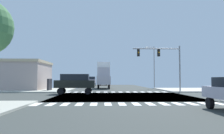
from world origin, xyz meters
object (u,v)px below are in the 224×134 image
Objects in this scene: suv_queued_2 at (75,82)px; box_truck_middle_1 at (104,75)px; street_lamp at (153,63)px; pickup_farside_1 at (103,81)px; traffic_signal_mast at (161,58)px; suv_outer_4 at (92,80)px.

box_truck_middle_1 is at bearing 167.53° from suv_queued_2.
street_lamp is 1.10× the size of box_truck_middle_1.
traffic_signal_mast is at bearing 103.48° from pickup_farside_1.
box_truck_middle_1 is at bearing 123.34° from traffic_signal_mast.
pickup_farside_1 is at bearing 114.87° from street_lamp.
suv_queued_2 is at bearing 84.61° from pickup_farside_1.
traffic_signal_mast reaches higher than suv_queued_2.
traffic_signal_mast is at bearing -97.21° from street_lamp.
pickup_farside_1 reaches higher than suv_outer_4.
traffic_signal_mast is 1.42× the size of suv_queued_2.
suv_queued_2 is (-3.40, -36.05, 0.10)m from pickup_farside_1.
pickup_farside_1 is at bearing -90.00° from box_truck_middle_1.
street_lamp is 9.62m from box_truck_middle_1.
suv_outer_4 is (-10.79, 27.59, -3.25)m from traffic_signal_mast.
traffic_signal_mast is at bearing 107.55° from suv_queued_2.
traffic_signal_mast is 12.18m from suv_queued_2.
street_lamp is 1.73× the size of suv_outer_4.
pickup_farside_1 is (-7.79, 32.51, -3.35)m from traffic_signal_mast.
suv_outer_4 is at bearing 129.00° from street_lamp.
pickup_farside_1 is 5.76m from suv_outer_4.
suv_queued_2 is at bearing 77.53° from box_truck_middle_1.
suv_queued_2 is 1.00× the size of suv_outer_4.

